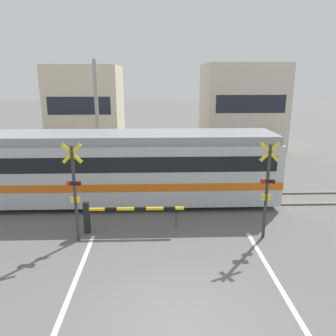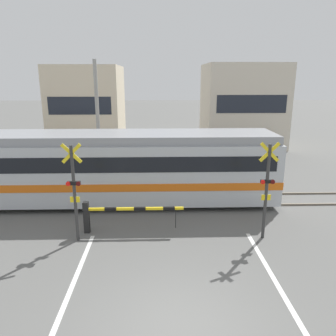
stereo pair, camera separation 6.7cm
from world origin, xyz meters
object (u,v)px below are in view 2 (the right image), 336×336
Objects in this scene: pedestrian at (152,154)px; commuter_train at (89,166)px; crossing_barrier_near at (110,213)px; crossing_signal_right at (267,187)px; crossing_barrier_far at (206,168)px; crossing_signal_left at (74,189)px.

commuter_train is at bearing -115.24° from pedestrian.
crossing_signal_right is at bearing -6.27° from crossing_barrier_near.
crossing_signal_left is at bearing -129.37° from crossing_barrier_far.
commuter_train is 4.57× the size of crossing_barrier_far.
crossing_barrier_near is 5.62m from crossing_signal_right.
commuter_train is at bearing -152.88° from crossing_barrier_far.
crossing_barrier_near is (1.36, -3.11, -0.96)m from commuter_train.
pedestrian is (-3.04, 2.79, 0.19)m from crossing_barrier_far.
crossing_signal_left reaches higher than crossing_barrier_near.
crossing_signal_right reaches higher than pedestrian.
crossing_signal_left is 1.00× the size of crossing_signal_right.
crossing_signal_right is (6.53, 0.00, 0.00)m from crossing_signal_left.
crossing_signal_right is 2.12× the size of pedestrian.
crossing_barrier_near is 8.95m from pedestrian.
crossing_barrier_near is 1.05× the size of crossing_signal_left.
crossing_signal_left is at bearing 180.00° from crossing_signal_right.
crossing_signal_right is at bearing 0.00° from crossing_signal_left.
crossing_signal_left reaches higher than pedestrian.
crossing_barrier_far is (4.39, 6.05, 0.00)m from crossing_barrier_near.
pedestrian is at bearing 137.52° from crossing_barrier_far.
crossing_signal_left is 2.12× the size of pedestrian.
crossing_barrier_near and crossing_barrier_far have the same top height.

